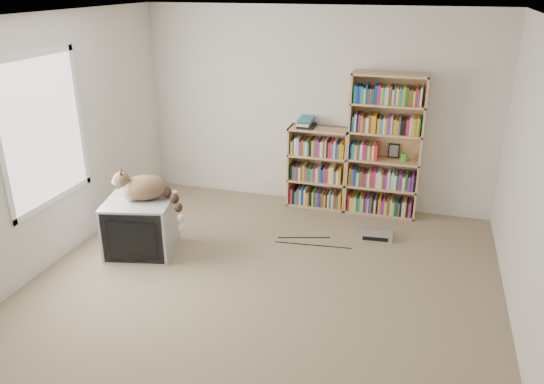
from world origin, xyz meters
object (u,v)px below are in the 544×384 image
(bookcase_short, at_px, (318,170))
(dvd_player, at_px, (377,235))
(crt_tv, at_px, (141,226))
(cat, at_px, (150,192))
(bookcase_tall, at_px, (384,149))

(bookcase_short, distance_m, dvd_player, 1.23)
(crt_tv, xyz_separation_m, dvd_player, (2.44, 1.06, -0.26))
(bookcase_short, bearing_deg, dvd_player, -40.35)
(crt_tv, distance_m, dvd_player, 2.67)
(crt_tv, xyz_separation_m, cat, (0.13, 0.04, 0.40))
(bookcase_short, xyz_separation_m, dvd_player, (0.87, -0.74, -0.45))
(crt_tv, bearing_deg, cat, 4.94)
(bookcase_short, relative_size, dvd_player, 3.10)
(cat, relative_size, bookcase_short, 0.78)
(cat, relative_size, dvd_player, 2.42)
(bookcase_tall, bearing_deg, dvd_player, -85.84)
(bookcase_tall, height_order, dvd_player, bookcase_tall)
(crt_tv, height_order, dvd_player, crt_tv)
(cat, relative_size, bookcase_tall, 0.46)
(bookcase_tall, distance_m, bookcase_short, 0.89)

